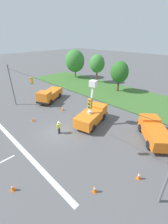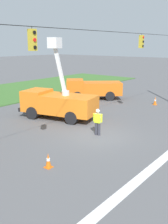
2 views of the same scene
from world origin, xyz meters
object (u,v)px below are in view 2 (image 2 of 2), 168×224
Objects in this scene: traffic_cone_foreground_left at (155,101)px; traffic_cone_foreground_right at (48,160)px; utility_truck_bucket_lift at (58,102)px; road_worker at (98,120)px; utility_truck_support_far at (93,88)px.

traffic_cone_foreground_left is 16.16m from traffic_cone_foreground_right.
road_worker is (-1.34, -4.89, -0.36)m from utility_truck_bucket_lift.
utility_truck_bucket_lift is 8.89m from traffic_cone_foreground_right.
traffic_cone_foreground_right is at bearing -139.06° from utility_truck_bucket_lift.
traffic_cone_foreground_left is 1.10× the size of traffic_cone_foreground_right.
utility_truck_support_far is at bearing 17.15° from utility_truck_bucket_lift.
utility_truck_bucket_lift is 10.33m from traffic_cone_foreground_left.
traffic_cone_foreground_left is (1.50, -6.60, -0.77)m from utility_truck_support_far.
road_worker is at bearing -105.32° from utility_truck_bucket_lift.
utility_truck_support_far is 8.14× the size of traffic_cone_foreground_right.
utility_truck_support_far reaches higher than traffic_cone_foreground_left.
traffic_cone_foreground_right is (-5.33, -0.89, -0.63)m from road_worker.
utility_truck_support_far is 11.81m from road_worker.
utility_truck_support_far reaches higher than traffic_cone_foreground_right.
utility_truck_bucket_lift is at bearing -162.85° from utility_truck_support_far.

